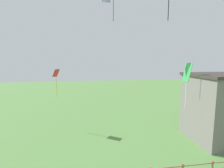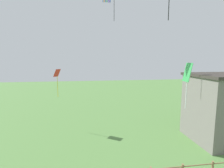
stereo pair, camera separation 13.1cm
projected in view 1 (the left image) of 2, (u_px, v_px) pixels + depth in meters
The scene contains 2 objects.
kite_green_diamond at pixel (187, 76), 10.89m from camera, with size 0.34×0.87×2.89m.
kite_red_diamond at pixel (56, 77), 18.59m from camera, with size 0.79×0.83×3.04m.
Camera 1 is at (-1.78, -2.00, 7.41)m, focal length 28.00 mm.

